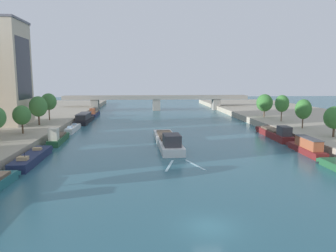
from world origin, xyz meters
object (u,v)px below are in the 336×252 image
barge_midriver (168,140)px  tree_left_distant (38,107)px  moored_boat_left_downstream (94,113)px  tree_right_far (265,103)px  moored_boat_left_lone (73,128)px  tree_left_second (49,102)px  tree_right_nearest (303,109)px  tree_right_midway (282,104)px  moored_boat_left_near (58,138)px  moored_boat_left_second (32,158)px  moored_boat_right_gap_after (275,133)px  tree_right_distant (335,118)px  tree_left_past_mid (22,115)px  moored_boat_right_midway (307,147)px  moored_boat_left_upstream (84,118)px  bridge_far (156,101)px

barge_midriver → tree_left_distant: bearing=147.5°
moored_boat_left_downstream → tree_right_far: bearing=-22.2°
moored_boat_left_lone → moored_boat_left_downstream: moored_boat_left_downstream is taller
moored_boat_left_downstream → tree_left_distant: size_ratio=1.80×
tree_left_second → tree_right_nearest: size_ratio=1.10×
barge_midriver → tree_right_midway: bearing=33.8°
barge_midriver → tree_left_second: 39.63m
moored_boat_left_lone → barge_midriver: bearing=-41.6°
moored_boat_left_near → tree_right_midway: (50.73, 15.73, 5.08)m
moored_boat_left_near → tree_left_distant: 16.30m
moored_boat_left_second → moored_boat_left_lone: (-0.08, 28.53, -0.03)m
moored_boat_right_gap_after → tree_right_far: size_ratio=2.55×
moored_boat_left_second → tree_right_nearest: 53.68m
tree_right_far → barge_midriver: bearing=-134.8°
moored_boat_left_near → tree_left_second: size_ratio=1.67×
tree_right_distant → tree_right_midway: tree_right_midway is taller
moored_boat_left_lone → tree_left_past_mid: tree_left_past_mid is taller
moored_boat_left_downstream → tree_right_midway: 58.72m
tree_left_past_mid → moored_boat_left_lone: bearing=60.6°
moored_boat_left_second → tree_right_nearest: (50.20, 18.35, 5.07)m
barge_midriver → moored_boat_left_second: size_ratio=1.58×
barge_midriver → moored_boat_right_midway: 23.55m
moored_boat_left_lone → tree_right_far: bearing=12.5°
moored_boat_left_lone → moored_boat_left_second: bearing=-89.8°
moored_boat_right_midway → tree_left_past_mid: tree_left_past_mid is taller
moored_boat_left_upstream → moored_boat_right_midway: moored_boat_right_midway is taller
moored_boat_left_near → tree_right_far: size_ratio=1.81×
moored_boat_left_near → moored_boat_left_downstream: bearing=89.7°
moored_boat_right_gap_after → barge_midriver: bearing=-164.5°
barge_midriver → moored_boat_left_near: 21.10m
moored_boat_left_near → moored_boat_left_upstream: size_ratio=0.69×
moored_boat_left_lone → moored_boat_right_gap_after: moored_boat_right_gap_after is taller
bridge_far → moored_boat_left_lone: bearing=-113.5°
moored_boat_left_upstream → tree_right_midway: 52.99m
tree_left_past_mid → tree_right_nearest: tree_right_nearest is taller
moored_boat_right_gap_after → bridge_far: bridge_far is taller
moored_boat_left_second → tree_right_midway: 59.32m
moored_boat_left_near → moored_boat_left_downstream: 45.34m
moored_boat_left_downstream → moored_boat_right_midway: (42.48, -57.82, 0.28)m
barge_midriver → tree_left_past_mid: tree_left_past_mid is taller
tree_left_distant → tree_right_midway: (58.28, 2.15, 0.19)m
barge_midriver → tree_left_distant: tree_left_distant is taller
barge_midriver → tree_left_second: size_ratio=3.11×
tree_right_midway → tree_right_far: (-0.83, 9.39, -0.51)m
moored_boat_left_lone → moored_boat_left_upstream: bearing=90.4°
moored_boat_left_near → moored_boat_left_downstream: (0.28, 45.34, -0.10)m
tree_left_past_mid → tree_right_midway: (57.73, 13.99, 0.85)m
moored_boat_left_upstream → moored_boat_left_near: bearing=-89.6°
moored_boat_left_lone → moored_boat_left_upstream: moored_boat_left_upstream is taller
moored_boat_left_near → moored_boat_right_midway: size_ratio=1.04×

